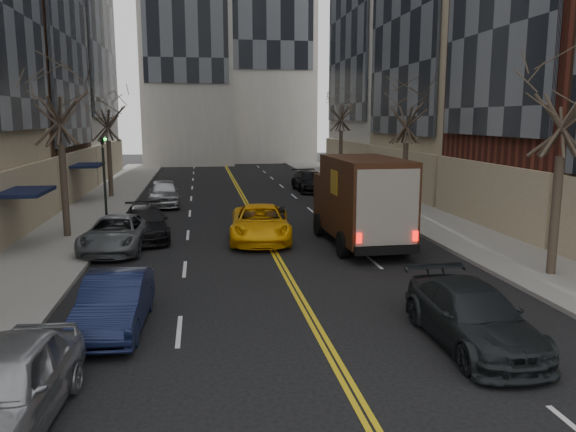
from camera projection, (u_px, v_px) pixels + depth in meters
name	position (u px, v px, depth m)	size (l,w,h in m)	color
sidewalk_left	(92.00, 212.00, 31.88)	(4.00, 66.00, 0.15)	slate
sidewalk_right	(395.00, 204.00, 34.63)	(4.00, 66.00, 0.15)	slate
tree_lf_mid	(57.00, 88.00, 23.97)	(3.20, 3.20, 8.91)	#382D23
tree_lf_far	(107.00, 107.00, 36.72)	(3.20, 3.20, 8.12)	#382D23
tree_rt_near	(566.00, 83.00, 17.93)	(3.20, 3.20, 8.71)	#382D23
tree_rt_mid	(407.00, 103.00, 31.60)	(3.20, 3.20, 8.32)	#382D23
tree_rt_far	(342.00, 101.00, 46.10)	(3.20, 3.20, 9.11)	#382D23
traffic_signal	(104.00, 171.00, 26.78)	(0.29, 0.26, 4.70)	black
ups_truck	(361.00, 202.00, 23.43)	(2.92, 6.90, 3.75)	black
observer_sedan	(472.00, 316.00, 13.31)	(2.02, 4.90, 1.42)	black
taxi	(260.00, 223.00, 24.67)	(2.55, 5.54, 1.54)	#F4AE0A
pedestrian	(283.00, 224.00, 24.33)	(0.57, 0.38, 1.57)	black
parked_lf_a	(4.00, 388.00, 9.63)	(1.84, 4.57, 1.56)	#9D9FA4
parked_lf_b	(115.00, 303.00, 14.28)	(1.49, 4.28, 1.41)	black
parked_lf_c	(116.00, 234.00, 22.80)	(2.33, 5.05, 1.40)	#54585D
parked_lf_d	(145.00, 223.00, 24.99)	(1.99, 4.89, 1.42)	black
parked_lf_e	(164.00, 193.00, 34.36)	(1.91, 4.74, 1.61)	#A2A4A9
parked_rt_a	(342.00, 198.00, 32.01)	(1.74, 4.98, 1.64)	#52565B
parked_rt_b	(334.00, 185.00, 38.78)	(2.46, 5.34, 1.48)	#A0A4A8
parked_rt_c	(310.00, 181.00, 41.24)	(2.10, 5.17, 1.50)	black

